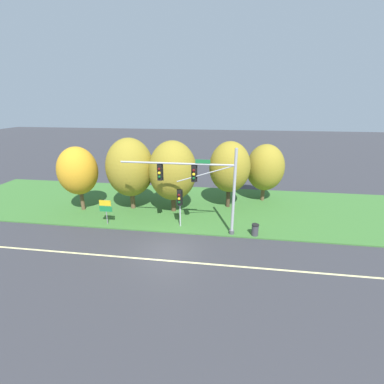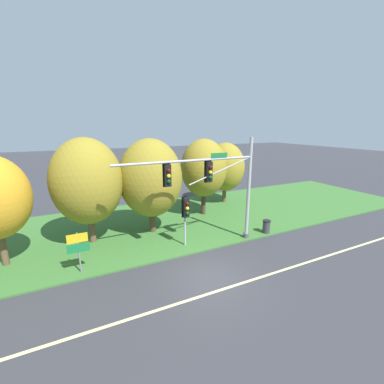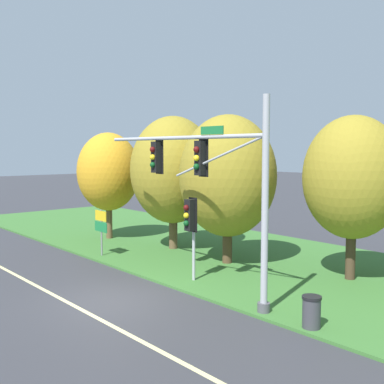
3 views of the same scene
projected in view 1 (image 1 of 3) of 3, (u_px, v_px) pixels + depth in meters
ground_plane at (168, 251)px, 18.12m from camera, size 160.00×160.00×0.00m
lane_stripe at (164, 260)px, 17.00m from camera, size 36.00×0.16×0.01m
grass_verge at (186, 205)px, 25.79m from camera, size 48.00×11.50×0.10m
traffic_signal_mast at (201, 182)px, 19.11m from camera, size 8.81×0.49×6.76m
pedestrian_signal_near_kerb at (180, 200)px, 20.52m from camera, size 0.46×0.55×3.25m
route_sign_post at (106, 208)px, 21.30m from camera, size 1.10×0.08×2.21m
tree_nearest_road at (78, 171)px, 23.46m from camera, size 3.55×3.55×6.04m
tree_left_of_mast at (130, 168)px, 23.74m from camera, size 4.36×4.36×6.77m
tree_behind_signpost at (173, 171)px, 23.14m from camera, size 4.33×4.33×6.63m
tree_mid_verge at (230, 167)px, 24.07m from camera, size 3.84×3.84×6.41m
tree_tall_centre at (265, 168)px, 25.89m from camera, size 3.76×3.76×5.87m
trash_bin at (255, 230)px, 19.83m from camera, size 0.56×0.56×0.93m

